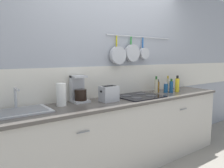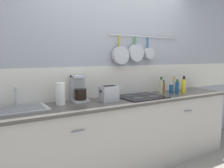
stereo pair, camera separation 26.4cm
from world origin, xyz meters
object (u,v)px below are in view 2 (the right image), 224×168
object	(u,v)px
bottle_hot_sauce	(161,86)
bottle_olive_oil	(163,87)
toaster	(109,94)
paper_towel_roll	(60,94)
bottle_cooking_wine	(177,87)
bottle_dish_soap	(184,86)
bottle_sesame_oil	(171,89)
coffee_maker	(79,91)
bottle_vinegar	(174,85)

from	to	relation	value
bottle_hot_sauce	bottle_olive_oil	world-z (taller)	bottle_hot_sauce
toaster	bottle_olive_oil	bearing A→B (deg)	6.61
paper_towel_roll	bottle_cooking_wine	bearing A→B (deg)	-4.61
bottle_dish_soap	paper_towel_roll	bearing A→B (deg)	175.43
toaster	bottle_sesame_oil	bearing A→B (deg)	0.95
bottle_olive_oil	bottle_sesame_oil	size ratio (longest dim) A/B	1.21
coffee_maker	toaster	distance (m)	0.37
bottle_sesame_oil	bottle_cooking_wine	xyz separation A→B (m)	(0.07, -0.04, 0.02)
bottle_cooking_wine	bottle_vinegar	size ratio (longest dim) A/B	0.86
coffee_maker	toaster	size ratio (longest dim) A/B	1.39
bottle_sesame_oil	bottle_dish_soap	distance (m)	0.21
bottle_dish_soap	bottle_sesame_oil	bearing A→B (deg)	164.81
bottle_cooking_wine	bottle_vinegar	xyz separation A→B (m)	(0.06, 0.12, 0.01)
bottle_hot_sauce	bottle_cooking_wine	size ratio (longest dim) A/B	1.19
bottle_hot_sauce	bottle_dish_soap	xyz separation A→B (m)	(0.33, -0.13, 0.00)
coffee_maker	bottle_sesame_oil	world-z (taller)	coffee_maker
toaster	bottle_vinegar	distance (m)	1.20
coffee_maker	bottle_dish_soap	size ratio (longest dim) A/B	1.25
coffee_maker	toaster	bearing A→B (deg)	-31.81
toaster	bottle_olive_oil	distance (m)	1.01
paper_towel_roll	bottle_olive_oil	distance (m)	1.57
bottle_olive_oil	bottle_hot_sauce	bearing A→B (deg)	-161.93
paper_towel_roll	bottle_hot_sauce	size ratio (longest dim) A/B	1.01
coffee_maker	bottle_dish_soap	bearing A→B (deg)	-8.24
paper_towel_roll	bottle_cooking_wine	distance (m)	1.71
bottle_olive_oil	bottle_cooking_wine	bearing A→B (deg)	-46.21
bottle_hot_sauce	bottle_dish_soap	world-z (taller)	bottle_dish_soap
bottle_sesame_oil	bottle_vinegar	size ratio (longest dim) A/B	0.67
bottle_sesame_oil	bottle_dish_soap	world-z (taller)	bottle_dish_soap
bottle_olive_oil	paper_towel_roll	bearing A→B (deg)	-179.79
paper_towel_roll	bottle_olive_oil	bearing A→B (deg)	0.21
bottle_vinegar	bottle_dish_soap	size ratio (longest dim) A/B	0.97
toaster	coffee_maker	bearing A→B (deg)	148.19
paper_towel_roll	toaster	world-z (taller)	paper_towel_roll
bottle_sesame_oil	bottle_dish_soap	xyz separation A→B (m)	(0.20, -0.05, 0.04)
bottle_sesame_oil	bottle_cooking_wine	world-z (taller)	bottle_cooking_wine
paper_towel_roll	toaster	size ratio (longest dim) A/B	1.10
bottle_cooking_wine	coffee_maker	bearing A→B (deg)	171.39
bottle_olive_oil	toaster	bearing A→B (deg)	-173.39
bottle_dish_soap	toaster	bearing A→B (deg)	178.35
coffee_maker	bottle_olive_oil	world-z (taller)	coffee_maker
bottle_hot_sauce	bottle_olive_oil	distance (m)	0.07
paper_towel_roll	coffee_maker	distance (m)	0.27
toaster	bottle_hot_sauce	bearing A→B (deg)	5.82
coffee_maker	paper_towel_roll	bearing A→B (deg)	-162.34
toaster	bottle_cooking_wine	distance (m)	1.14
paper_towel_roll	bottle_dish_soap	world-z (taller)	bottle_dish_soap
coffee_maker	bottle_hot_sauce	distance (m)	1.25
coffee_maker	bottle_dish_soap	world-z (taller)	coffee_maker
bottle_vinegar	coffee_maker	bearing A→B (deg)	176.25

